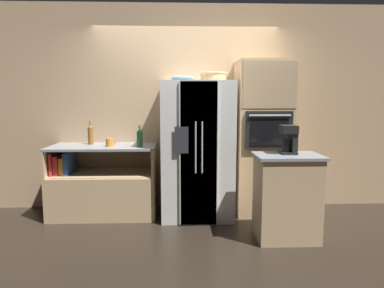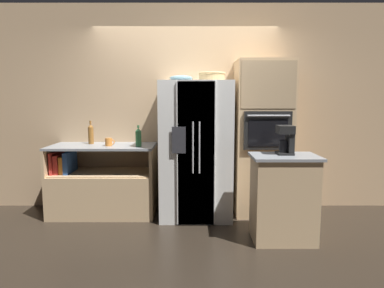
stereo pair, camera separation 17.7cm
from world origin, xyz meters
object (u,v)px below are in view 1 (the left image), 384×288
Objects in this scene: wall_oven at (263,138)px; coffee_maker at (290,138)px; wicker_basket at (213,76)px; mug at (110,142)px; refrigerator at (197,150)px; fruit_bowl at (183,78)px; bottle_tall at (91,134)px; bottle_short at (140,137)px.

coffee_maker is at bearing -84.24° from wall_oven.
wicker_basket is 1.56m from mug.
wall_oven reaches higher than refrigerator.
fruit_bowl is 1.44m from bottle_tall.
refrigerator is 1.43m from bottle_tall.
wall_oven is 16.04× the size of mug.
fruit_bowl is 0.93× the size of bottle_tall.
mug is (0.29, -0.20, -0.09)m from bottle_tall.
bottle_short is (-0.73, -0.06, 0.17)m from refrigerator.
fruit_bowl reaches higher than bottle_tall.
wall_oven is at bearing 11.56° from wicker_basket.
wicker_basket reaches higher than mug.
bottle_short is (-0.54, -0.04, -0.74)m from fruit_bowl.
bottle_tall is at bearing 170.27° from fruit_bowl.
wall_oven is 6.44× the size of bottle_tall.
wall_oven reaches higher than fruit_bowl.
fruit_bowl reaches higher than coffee_maker.
coffee_maker is (2.37, -0.94, 0.05)m from bottle_tall.
wicker_basket reaches higher than fruit_bowl.
wicker_basket is (-0.68, -0.14, 0.79)m from wall_oven.
bottle_short is at bearing -175.23° from refrigerator.
bottle_short is 2.15× the size of mug.
bottle_short is 1.83m from coffee_maker.
wicker_basket is 1.09× the size of coffee_maker.
wicker_basket is 1.25× the size of bottle_short.
bottle_tall is (-1.61, 0.23, -0.74)m from wicker_basket.
fruit_bowl is (-0.38, 0.02, -0.02)m from wicker_basket.
wall_oven is at bearing 3.10° from mug.
coffee_maker is (2.08, -0.74, 0.13)m from mug.
wicker_basket reaches higher than bottle_tall.
fruit_bowl is (-0.18, -0.02, 0.91)m from refrigerator.
wall_oven is at bearing 95.76° from coffee_maker.
bottle_short is at bearing -174.34° from wall_oven.
coffee_maker is at bearing -42.75° from wicker_basket.
fruit_bowl is at bearing -9.73° from bottle_tall.
coffee_maker is (0.96, -0.75, 0.23)m from refrigerator.
refrigerator is 5.98× the size of fruit_bowl.
fruit_bowl reaches higher than mug.
wall_oven is (0.88, 0.10, 0.14)m from refrigerator.
mug is at bearing 160.51° from coffee_maker.
mug is at bearing -179.51° from refrigerator.
fruit_bowl is 1.24m from mug.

